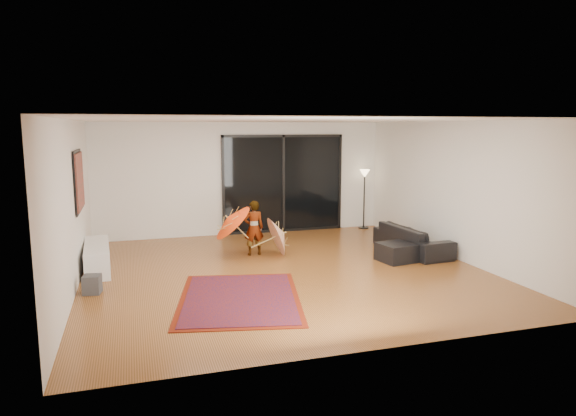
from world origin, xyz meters
name	(u,v)px	position (x,y,z in m)	size (l,w,h in m)	color
floor	(285,271)	(0.00, 0.00, 0.00)	(7.00, 7.00, 0.00)	#9A592A
ceiling	(285,120)	(0.00, 0.00, 2.70)	(7.00, 7.00, 0.00)	white
wall_back	(243,179)	(0.00, 3.50, 1.35)	(7.00, 7.00, 0.00)	silver
wall_front	(374,238)	(0.00, -3.50, 1.35)	(7.00, 7.00, 0.00)	silver
wall_left	(72,206)	(-3.50, 0.00, 1.35)	(7.00, 7.00, 0.00)	silver
wall_right	(455,190)	(3.50, 0.00, 1.35)	(7.00, 7.00, 0.00)	silver
sliding_door	(283,184)	(1.00, 3.47, 1.20)	(3.06, 0.07, 2.40)	black
painting	(79,181)	(-3.46, 1.00, 1.65)	(0.04, 1.28, 1.08)	black
media_console	(97,257)	(-3.25, 1.13, 0.23)	(0.42, 1.69, 0.47)	white
speaker	(92,284)	(-3.25, -0.32, 0.15)	(0.26, 0.26, 0.29)	#424244
persian_rug	(240,298)	(-1.09, -1.25, 0.01)	(2.28, 2.83, 0.02)	#5C1607
sofa	(412,239)	(2.95, 0.59, 0.28)	(1.92, 0.75, 0.56)	black
ottoman	(396,252)	(2.27, 0.03, 0.18)	(0.62, 0.62, 0.35)	black
floor_lamp	(365,182)	(3.10, 3.25, 1.20)	(0.26, 0.26, 1.52)	black
child	(254,228)	(-0.26, 1.34, 0.56)	(0.41, 0.27, 1.12)	#999999
parasol_orange	(227,221)	(-0.81, 1.29, 0.73)	(0.77, 0.89, 0.89)	red
parasol_white	(284,230)	(0.34, 1.19, 0.50)	(0.52, 0.82, 0.90)	white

